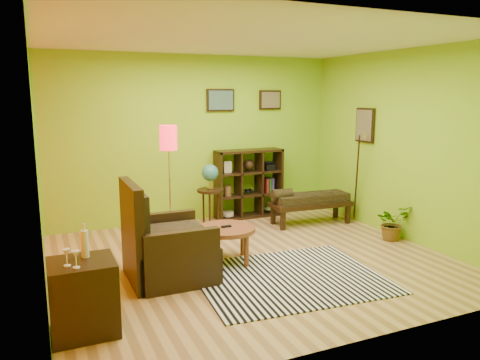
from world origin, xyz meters
name	(u,v)px	position (x,y,z in m)	size (l,w,h in m)	color
ground	(251,260)	(0.00, 0.00, 0.00)	(5.00, 5.00, 0.00)	tan
room_shell	(245,123)	(-0.09, 0.01, 1.80)	(5.04, 4.54, 2.82)	#8ECD1D
zebra_rug	(289,277)	(0.15, -0.74, 0.01)	(2.15, 1.74, 0.01)	white
coffee_table	(226,232)	(-0.32, 0.08, 0.40)	(0.75, 0.75, 0.48)	brown
armchair	(164,249)	(-1.20, -0.15, 0.36)	(0.98, 0.99, 1.18)	black
side_cabinet	(83,297)	(-2.20, -1.11, 0.35)	(0.58, 0.53, 1.00)	black
floor_lamp	(169,149)	(-0.78, 1.11, 1.39)	(0.26, 0.26, 1.72)	silver
globe_table	(210,180)	(0.03, 1.63, 0.79)	(0.43, 0.43, 1.05)	black
cube_shelf	(250,183)	(0.91, 2.03, 0.60)	(1.20, 0.35, 1.20)	black
bench	(309,200)	(1.62, 1.19, 0.40)	(1.40, 0.58, 0.63)	black
potted_plant	(392,226)	(2.29, -0.05, 0.21)	(0.48, 0.53, 0.41)	#26661E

